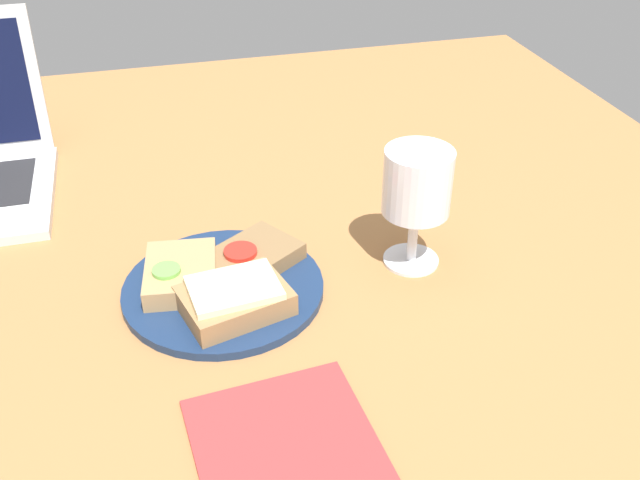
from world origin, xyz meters
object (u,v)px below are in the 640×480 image
at_px(sandwich_with_cheese, 235,298).
at_px(plate, 223,289).
at_px(sandwich_with_tomato, 250,258).
at_px(napkin, 284,441).
at_px(wine_glass, 417,187).
at_px(sandwich_with_cucumber, 180,273).

bearing_deg(sandwich_with_cheese, plate, 98.20).
bearing_deg(sandwich_with_tomato, napkin, -93.83).
bearing_deg(wine_glass, napkin, -132.03).
xyz_separation_m(sandwich_with_cheese, napkin, (0.01, -0.18, -0.02)).
distance_m(wine_glass, napkin, 0.32).
height_order(plate, sandwich_with_cucumber, sandwich_with_cucumber).
height_order(wine_glass, napkin, wine_glass).
height_order(plate, wine_glass, wine_glass).
xyz_separation_m(plate, napkin, (0.02, -0.22, -0.00)).
relative_size(sandwich_with_tomato, wine_glass, 0.90).
distance_m(plate, wine_glass, 0.24).
xyz_separation_m(sandwich_with_tomato, sandwich_with_cucumber, (-0.08, -0.01, 0.00)).
distance_m(sandwich_with_cucumber, napkin, 0.25).
xyz_separation_m(sandwich_with_cheese, sandwich_with_tomato, (0.03, 0.07, -0.01)).
bearing_deg(sandwich_with_tomato, sandwich_with_cheese, -111.48).
bearing_deg(sandwich_with_cucumber, wine_glass, -3.18).
xyz_separation_m(sandwich_with_cucumber, napkin, (0.06, -0.24, -0.02)).
height_order(plate, sandwich_with_tomato, sandwich_with_tomato).
bearing_deg(plate, sandwich_with_cheese, -81.80).
height_order(sandwich_with_tomato, napkin, sandwich_with_tomato).
xyz_separation_m(sandwich_with_cheese, sandwich_with_cucumber, (-0.05, 0.06, -0.00)).
height_order(sandwich_with_tomato, sandwich_with_cucumber, sandwich_with_cucumber).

